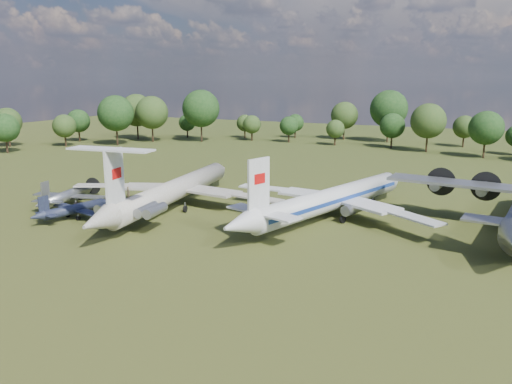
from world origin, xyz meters
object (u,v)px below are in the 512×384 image
at_px(tu104_jet, 332,203).
at_px(small_prop_northwest, 68,198).
at_px(il62_airliner, 174,194).
at_px(small_prop_west, 74,211).
at_px(person_on_il62, 128,192).

xyz_separation_m(tu104_jet, small_prop_northwest, (-39.39, -10.37, -1.00)).
xyz_separation_m(il62_airliner, small_prop_west, (-9.70, -10.76, -1.19)).
relative_size(tu104_jet, person_on_il62, 28.51).
xyz_separation_m(tu104_jet, person_on_il62, (-21.87, -17.03, 2.98)).
relative_size(tu104_jet, small_prop_northwest, 2.68).
bearing_deg(small_prop_northwest, tu104_jet, 3.06).
distance_m(il62_airliner, small_prop_northwest, 17.07).
distance_m(il62_airliner, tu104_jet, 23.77).
height_order(il62_airliner, person_on_il62, person_on_il62).
bearing_deg(tu104_jet, il62_airliner, -150.59).
xyz_separation_m(il62_airliner, small_prop_northwest, (-16.10, -5.60, -1.00)).
height_order(il62_airliner, small_prop_northwest, il62_airliner).
relative_size(small_prop_west, person_on_il62, 8.98).
distance_m(tu104_jet, person_on_il62, 27.88).
bearing_deg(tu104_jet, small_prop_northwest, -147.40).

